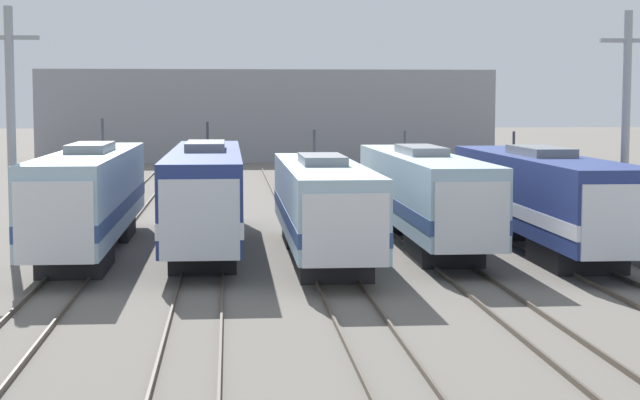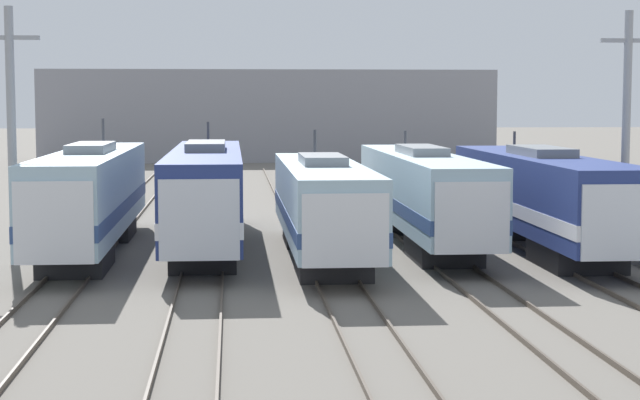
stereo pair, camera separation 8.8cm
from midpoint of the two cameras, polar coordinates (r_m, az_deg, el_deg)
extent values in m
plane|color=#666059|center=(34.48, 1.20, -4.85)|extent=(400.00, 400.00, 0.00)
cube|color=#4C4238|center=(34.86, -15.06, -4.79)|extent=(0.07, 120.00, 0.15)
cube|color=#4C4238|center=(34.63, -12.71, -4.81)|extent=(0.07, 120.00, 0.15)
cube|color=#4C4238|center=(34.33, -7.57, -4.81)|extent=(0.07, 120.00, 0.15)
cube|color=#4C4238|center=(34.29, -5.17, -4.80)|extent=(0.07, 120.00, 0.15)
cube|color=#4C4238|center=(34.40, 0.01, -4.74)|extent=(0.07, 120.00, 0.15)
cube|color=#4C4238|center=(34.55, 2.39, -4.70)|extent=(0.07, 120.00, 0.15)
cube|color=#4C4238|center=(35.07, 7.43, -4.59)|extent=(0.07, 120.00, 0.15)
cube|color=#4C4238|center=(35.39, 9.71, -4.53)|extent=(0.07, 120.00, 0.15)
cube|color=#4C4238|center=(36.28, 14.46, -4.38)|extent=(0.07, 120.00, 0.15)
cube|color=#4C4238|center=(36.78, 16.58, -4.31)|extent=(0.07, 120.00, 0.15)
cube|color=#232326|center=(39.30, -12.81, -3.02)|extent=(2.31, 4.08, 0.95)
cube|color=#232326|center=(48.43, -11.28, -1.42)|extent=(2.31, 4.08, 0.95)
cube|color=#9EBCCC|center=(43.64, -12.01, 0.50)|extent=(2.71, 18.57, 3.09)
cube|color=navy|center=(43.70, -12.00, -0.31)|extent=(2.75, 18.61, 0.56)
cube|color=silver|center=(35.52, -13.68, -1.01)|extent=(2.50, 2.23, 2.63)
cube|color=black|center=(34.44, -13.97, -0.24)|extent=(2.12, 0.08, 0.74)
cube|color=gray|center=(43.54, -12.06, 2.75)|extent=(1.49, 4.64, 0.35)
cylinder|color=#38383D|center=(47.57, -11.44, 3.53)|extent=(0.12, 0.12, 1.27)
cube|color=black|center=(39.65, -6.16, -2.84)|extent=(2.40, 4.36, 0.95)
cube|color=black|center=(49.48, -5.88, -1.20)|extent=(2.40, 4.36, 0.95)
cube|color=navy|center=(44.35, -6.03, 0.66)|extent=(2.82, 19.81, 3.10)
cube|color=silver|center=(44.41, -6.02, -0.13)|extent=(2.86, 19.85, 0.56)
cube|color=silver|center=(35.45, -6.34, -0.89)|extent=(2.60, 2.08, 2.63)
cube|color=black|center=(34.43, -6.40, -0.11)|extent=(2.21, 0.08, 0.74)
cube|color=slate|center=(44.24, -6.05, 2.89)|extent=(1.55, 4.95, 0.35)
cylinder|color=#38383D|center=(48.59, -5.94, 3.54)|extent=(0.12, 0.12, 1.08)
cube|color=#232326|center=(37.28, 0.74, -3.33)|extent=(2.50, 3.69, 0.95)
cube|color=#232326|center=(45.55, -0.27, -1.74)|extent=(2.50, 3.69, 0.95)
cube|color=#9EBCCC|center=(41.20, 0.19, 0.06)|extent=(2.94, 16.78, 2.70)
cube|color=navy|center=(41.25, 0.19, -0.69)|extent=(2.98, 16.82, 0.49)
cube|color=silver|center=(33.93, 1.25, -1.43)|extent=(2.70, 2.25, 2.30)
cube|color=black|center=(32.84, 1.44, -0.77)|extent=(2.30, 0.08, 0.64)
cube|color=gray|center=(41.09, 0.19, 2.18)|extent=(1.61, 4.19, 0.35)
cylinder|color=#38383D|center=(44.74, -0.22, 3.00)|extent=(0.12, 0.12, 1.22)
cube|color=#232326|center=(41.02, 6.63, -2.57)|extent=(2.36, 4.24, 0.95)
cube|color=#232326|center=(50.44, 4.48, -1.07)|extent=(2.36, 4.24, 0.95)
cube|color=#9EBCCC|center=(45.52, 5.47, 0.64)|extent=(2.78, 19.29, 2.87)
cube|color=navy|center=(45.57, 5.46, -0.07)|extent=(2.82, 19.33, 0.52)
cube|color=silver|center=(37.04, 7.85, -0.80)|extent=(2.55, 2.07, 2.44)
cube|color=black|center=(36.06, 8.19, -0.11)|extent=(2.17, 0.08, 0.68)
cube|color=gray|center=(45.42, 5.49, 2.67)|extent=(1.53, 4.82, 0.35)
cylinder|color=#38383D|center=(49.59, 4.62, 3.21)|extent=(0.12, 0.12, 0.88)
cube|color=black|center=(40.25, 13.55, -2.84)|extent=(2.60, 4.11, 0.95)
cube|color=black|center=(49.14, 10.13, -1.31)|extent=(2.60, 4.11, 0.95)
cube|color=navy|center=(44.47, 11.72, 0.47)|extent=(3.05, 18.70, 2.91)
cube|color=silver|center=(44.52, 11.70, -0.28)|extent=(3.09, 18.74, 0.52)
cube|color=silver|center=(36.67, 15.36, -0.97)|extent=(2.81, 2.36, 2.47)
cube|color=black|center=(35.59, 15.99, -0.30)|extent=(2.39, 0.08, 0.69)
cube|color=slate|center=(44.36, 11.76, 2.57)|extent=(1.68, 4.68, 0.35)
cylinder|color=#38383D|center=(48.31, 10.38, 3.11)|extent=(0.12, 0.12, 0.86)
cylinder|color=gray|center=(40.92, -16.06, 3.26)|extent=(0.33, 0.33, 9.51)
cube|color=gray|center=(40.96, -16.19, 8.32)|extent=(2.18, 0.16, 0.16)
cylinder|color=gray|center=(42.91, 16.06, 3.35)|extent=(0.33, 0.33, 9.51)
cube|color=gray|center=(42.95, 16.18, 8.17)|extent=(2.18, 0.16, 0.16)
cube|color=gray|center=(109.28, -2.76, 4.53)|extent=(44.68, 11.09, 9.05)
camera|label=1|loc=(0.04, -89.93, 0.01)|focal=60.00mm
camera|label=2|loc=(0.04, 90.07, -0.01)|focal=60.00mm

